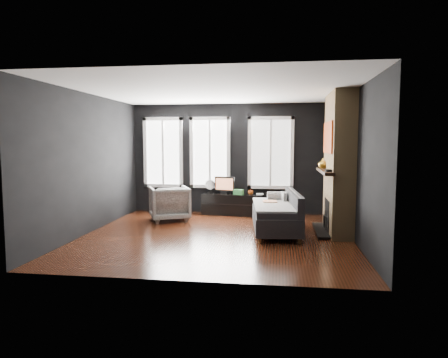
# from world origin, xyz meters

# --- Properties ---
(floor) EXTENTS (5.00, 5.00, 0.00)m
(floor) POSITION_xyz_m (0.00, 0.00, 0.00)
(floor) COLOR black
(floor) RESTS_ON ground
(ceiling) EXTENTS (5.00, 5.00, 0.00)m
(ceiling) POSITION_xyz_m (0.00, 0.00, 2.70)
(ceiling) COLOR white
(ceiling) RESTS_ON ground
(wall_back) EXTENTS (5.00, 0.02, 2.70)m
(wall_back) POSITION_xyz_m (0.00, 2.50, 1.35)
(wall_back) COLOR black
(wall_back) RESTS_ON ground
(wall_left) EXTENTS (0.02, 5.00, 2.70)m
(wall_left) POSITION_xyz_m (-2.50, 0.00, 1.35)
(wall_left) COLOR black
(wall_left) RESTS_ON ground
(wall_right) EXTENTS (0.02, 5.00, 2.70)m
(wall_right) POSITION_xyz_m (2.50, 0.00, 1.35)
(wall_right) COLOR black
(wall_right) RESTS_ON ground
(windows) EXTENTS (4.00, 0.16, 1.76)m
(windows) POSITION_xyz_m (-0.45, 2.46, 2.38)
(windows) COLOR white
(windows) RESTS_ON wall_back
(fireplace) EXTENTS (0.70, 1.62, 2.70)m
(fireplace) POSITION_xyz_m (2.30, 0.60, 1.35)
(fireplace) COLOR #93724C
(fireplace) RESTS_ON floor
(sofa) EXTENTS (1.11, 1.96, 0.81)m
(sofa) POSITION_xyz_m (1.10, 0.44, 0.40)
(sofa) COLOR black
(sofa) RESTS_ON floor
(stripe_pillow) EXTENTS (0.13, 0.31, 0.30)m
(stripe_pillow) POSITION_xyz_m (1.26, 0.94, 0.58)
(stripe_pillow) COLOR gray
(stripe_pillow) RESTS_ON sofa
(armchair) EXTENTS (1.07, 1.05, 0.85)m
(armchair) POSITION_xyz_m (-1.29, 1.32, 0.43)
(armchair) COLOR silver
(armchair) RESTS_ON floor
(media_console) EXTENTS (1.51, 0.59, 0.51)m
(media_console) POSITION_xyz_m (0.05, 2.24, 0.25)
(media_console) COLOR black
(media_console) RESTS_ON floor
(monitor) EXTENTS (0.53, 0.25, 0.47)m
(monitor) POSITION_xyz_m (-0.16, 2.29, 0.74)
(monitor) COLOR black
(monitor) RESTS_ON media_console
(desk_fan) EXTENTS (0.25, 0.25, 0.34)m
(desk_fan) POSITION_xyz_m (-0.52, 2.33, 0.68)
(desk_fan) COLOR #969696
(desk_fan) RESTS_ON media_console
(mug) EXTENTS (0.15, 0.13, 0.13)m
(mug) POSITION_xyz_m (0.49, 2.17, 0.57)
(mug) COLOR #D45717
(mug) RESTS_ON media_console
(book) EXTENTS (0.17, 0.03, 0.23)m
(book) POSITION_xyz_m (0.62, 2.22, 0.62)
(book) COLOR tan
(book) RESTS_ON media_console
(storage_box) EXTENTS (0.26, 0.21, 0.12)m
(storage_box) POSITION_xyz_m (0.20, 2.14, 0.57)
(storage_box) COLOR #327C3C
(storage_box) RESTS_ON media_console
(mantel_vase) EXTENTS (0.23, 0.23, 0.19)m
(mantel_vase) POSITION_xyz_m (2.05, 1.05, 1.33)
(mantel_vase) COLOR gold
(mantel_vase) RESTS_ON fireplace
(mantel_clock) EXTENTS (0.15, 0.15, 0.04)m
(mantel_clock) POSITION_xyz_m (2.05, 0.05, 1.25)
(mantel_clock) COLOR black
(mantel_clock) RESTS_ON fireplace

